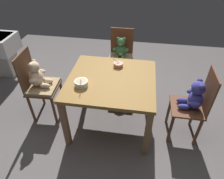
{
  "coord_description": "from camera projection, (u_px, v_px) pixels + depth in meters",
  "views": [
    {
      "loc": [
        0.3,
        -1.87,
        2.08
      ],
      "look_at": [
        0.0,
        0.05,
        0.52
      ],
      "focal_mm": 31.87,
      "sensor_mm": 36.0,
      "label": 1
    }
  ],
  "objects": [
    {
      "name": "teddy_chair_far_center",
      "position": [
        120.0,
        54.0,
        3.15
      ],
      "size": [
        0.4,
        0.4,
        0.92
      ],
      "rotation": [
        0.0,
        0.0,
        -1.58
      ],
      "color": "brown",
      "rests_on": "ground_plane"
    },
    {
      "name": "teddy_chair_near_right",
      "position": [
        194.0,
        100.0,
        2.26
      ],
      "size": [
        0.37,
        0.38,
        0.94
      ],
      "rotation": [
        0.0,
        0.0,
        3.14
      ],
      "color": "brown",
      "rests_on": "ground_plane"
    },
    {
      "name": "teddy_chair_near_left",
      "position": [
        39.0,
        81.0,
        2.56
      ],
      "size": [
        0.39,
        0.43,
        0.96
      ],
      "rotation": [
        0.0,
        0.0,
        0.05
      ],
      "color": "brown",
      "rests_on": "ground_plane"
    },
    {
      "name": "sink_basin",
      "position": [
        2.0,
        50.0,
        3.41
      ],
      "size": [
        0.5,
        0.48,
        0.74
      ],
      "color": "#B7B2A8",
      "rests_on": "ground_plane"
    },
    {
      "name": "ground_plane",
      "position": [
        111.0,
        122.0,
        2.79
      ],
      "size": [
        5.2,
        5.2,
        0.04
      ],
      "color": "#5E5858"
    },
    {
      "name": "dining_table",
      "position": [
        111.0,
        85.0,
        2.38
      ],
      "size": [
        1.02,
        0.97,
        0.73
      ],
      "color": "olive",
      "rests_on": "ground_plane"
    },
    {
      "name": "porridge_bowl_terracotta_far_center",
      "position": [
        118.0,
        65.0,
        2.52
      ],
      "size": [
        0.13,
        0.12,
        0.11
      ],
      "color": "#BE6E52",
      "rests_on": "dining_table"
    },
    {
      "name": "porridge_bowl_white_near_left",
      "position": [
        81.0,
        83.0,
        2.2
      ],
      "size": [
        0.15,
        0.16,
        0.14
      ],
      "color": "silver",
      "rests_on": "dining_table"
    }
  ]
}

